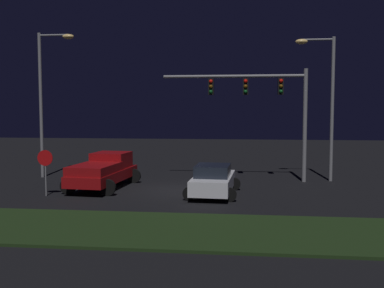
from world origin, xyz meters
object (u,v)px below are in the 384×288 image
(pickup_truck, at_px, (104,169))
(street_lamp_left, at_px, (47,89))
(stop_sign, at_px, (45,164))
(street_lamp_right, at_px, (325,92))
(car_sedan, at_px, (213,180))
(traffic_signal_gantry, at_px, (262,97))

(pickup_truck, height_order, street_lamp_left, street_lamp_left)
(street_lamp_left, height_order, stop_sign, street_lamp_left)
(street_lamp_left, bearing_deg, street_lamp_right, 1.53)
(street_lamp_left, bearing_deg, car_sedan, -23.90)
(street_lamp_left, bearing_deg, traffic_signal_gantry, -0.08)
(pickup_truck, xyz_separation_m, traffic_signal_gantry, (8.43, 3.17, 3.90))
(street_lamp_left, bearing_deg, pickup_truck, -35.01)
(pickup_truck, height_order, car_sedan, pickup_truck)
(traffic_signal_gantry, relative_size, street_lamp_right, 1.00)
(traffic_signal_gantry, bearing_deg, street_lamp_left, 179.92)
(pickup_truck, bearing_deg, street_lamp_left, 59.85)
(car_sedan, relative_size, stop_sign, 2.01)
(car_sedan, xyz_separation_m, street_lamp_right, (6.11, 5.09, 4.46))
(pickup_truck, xyz_separation_m, stop_sign, (-2.11, -2.58, 0.56))
(car_sedan, xyz_separation_m, traffic_signal_gantry, (2.51, 4.62, 4.16))
(traffic_signal_gantry, xyz_separation_m, stop_sign, (-10.54, -5.75, -3.34))
(street_lamp_right, bearing_deg, car_sedan, -140.23)
(car_sedan, height_order, street_lamp_right, street_lamp_right)
(car_sedan, bearing_deg, street_lamp_left, 69.11)
(pickup_truck, height_order, street_lamp_right, street_lamp_right)
(pickup_truck, relative_size, stop_sign, 2.49)
(traffic_signal_gantry, height_order, street_lamp_left, street_lamp_left)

